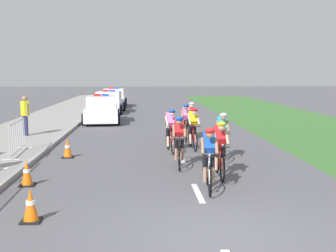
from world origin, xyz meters
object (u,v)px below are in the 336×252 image
at_px(cyclist_seventh, 186,122).
at_px(crowd_barrier_rear, 17,138).
at_px(cyclist_fifth, 171,130).
at_px(police_car_third, 114,99).
at_px(cyclist_sixth, 193,128).
at_px(traffic_cone_near, 31,206).
at_px(cyclist_lead, 209,158).
at_px(cyclist_second, 220,148).
at_px(traffic_cone_far, 27,173).
at_px(traffic_cone_mid, 68,148).
at_px(spectator_closest, 25,113).
at_px(cyclist_fourth, 222,135).
at_px(cyclist_eighth, 191,119).
at_px(police_car_second, 109,103).
at_px(cyclist_third, 179,141).
at_px(police_car_nearest, 102,110).

height_order(cyclist_seventh, crowd_barrier_rear, cyclist_seventh).
bearing_deg(cyclist_fifth, police_car_third, 99.17).
xyz_separation_m(cyclist_fifth, cyclist_sixth, (0.84, 0.49, 0.00)).
xyz_separation_m(police_car_third, traffic_cone_near, (0.19, -27.07, -0.37)).
bearing_deg(cyclist_lead, crowd_barrier_rear, 142.65).
bearing_deg(cyclist_second, cyclist_fifth, 105.62).
relative_size(cyclist_fifth, police_car_third, 0.39).
relative_size(cyclist_lead, traffic_cone_far, 2.69).
bearing_deg(traffic_cone_mid, cyclist_sixth, 17.08).
bearing_deg(spectator_closest, cyclist_lead, -52.74).
relative_size(cyclist_fifth, cyclist_seventh, 1.00).
xyz_separation_m(cyclist_fourth, cyclist_seventh, (-0.75, 3.87, 0.00)).
relative_size(cyclist_lead, traffic_cone_near, 2.69).
relative_size(cyclist_eighth, spectator_closest, 1.03).
height_order(cyclist_second, police_car_third, police_car_third).
relative_size(police_car_second, spectator_closest, 2.66).
bearing_deg(cyclist_third, traffic_cone_mid, 155.37).
relative_size(traffic_cone_far, spectator_closest, 0.38).
xyz_separation_m(cyclist_fourth, police_car_third, (-4.80, 21.60, -0.11)).
distance_m(police_car_second, spectator_closest, 11.83).
xyz_separation_m(cyclist_second, traffic_cone_near, (-4.11, -3.16, -0.48)).
distance_m(cyclist_fourth, cyclist_fifth, 2.11).
height_order(cyclist_second, traffic_cone_far, cyclist_second).
xyz_separation_m(cyclist_fourth, cyclist_eighth, (-0.45, 4.90, 0.00)).
height_order(cyclist_third, spectator_closest, spectator_closest).
relative_size(police_car_third, spectator_closest, 2.64).
bearing_deg(cyclist_lead, cyclist_eighth, 86.37).
bearing_deg(crowd_barrier_rear, traffic_cone_near, -72.27).
bearing_deg(cyclist_sixth, cyclist_lead, -92.91).
bearing_deg(cyclist_third, cyclist_eighth, 80.27).
relative_size(police_car_third, traffic_cone_far, 6.92).
xyz_separation_m(cyclist_sixth, cyclist_seventh, (-0.05, 1.95, 0.00)).
relative_size(cyclist_second, police_car_nearest, 0.38).
xyz_separation_m(cyclist_seventh, traffic_cone_near, (-3.86, -9.35, -0.48)).
bearing_deg(spectator_closest, police_car_third, 80.95).
bearing_deg(cyclist_lead, spectator_closest, 127.26).
bearing_deg(police_car_nearest, traffic_cone_near, -89.33).
height_order(cyclist_second, cyclist_eighth, same).
relative_size(cyclist_fourth, spectator_closest, 1.03).
xyz_separation_m(cyclist_fourth, traffic_cone_mid, (-4.97, 0.61, -0.48)).
relative_size(cyclist_fifth, spectator_closest, 1.03).
bearing_deg(police_car_nearest, cyclist_sixth, -64.98).
bearing_deg(cyclist_lead, cyclist_second, 68.74).
bearing_deg(crowd_barrier_rear, police_car_second, 83.52).
bearing_deg(cyclist_seventh, cyclist_eighth, 73.50).
bearing_deg(traffic_cone_mid, cyclist_lead, -46.29).
bearing_deg(traffic_cone_far, cyclist_fourth, 28.06).
bearing_deg(cyclist_fifth, cyclist_second, -74.38).
bearing_deg(cyclist_fifth, traffic_cone_far, -131.68).
bearing_deg(police_car_third, cyclist_second, -79.80).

